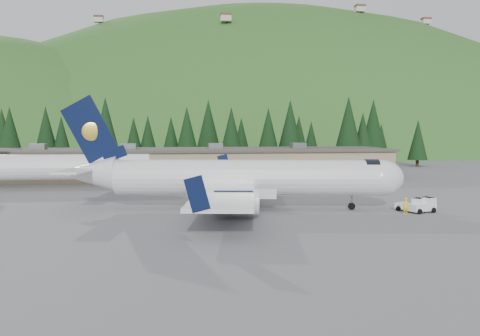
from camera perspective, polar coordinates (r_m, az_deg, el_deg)
name	(u,v)px	position (r m, az deg, el deg)	size (l,w,h in m)	color
ground	(248,209)	(57.24, 0.82, -4.43)	(600.00, 600.00, 0.00)	#59595D
airliner	(238,179)	(56.88, -0.26, -1.18)	(36.72, 34.63, 12.20)	white
second_airliner	(49,166)	(79.83, -19.67, 0.17)	(27.50, 11.00, 10.05)	white
baggage_tug_a	(423,206)	(58.27, 18.96, -3.82)	(3.17, 2.42, 1.53)	white
baggage_tug_b	(412,205)	(58.60, 17.86, -3.79)	(2.82, 2.90, 1.44)	white
terminal_building	(187,163)	(94.21, -5.69, 0.54)	(71.00, 17.00, 6.10)	#8F825C
ramp_worker	(405,206)	(56.25, 17.23, -3.89)	(0.62, 0.41, 1.70)	yellow
tree_line	(194,134)	(115.90, -4.90, 3.63)	(113.49, 18.31, 14.32)	black
hills	(289,307)	(285.51, 5.26, -14.51)	(614.00, 330.00, 300.00)	#285019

